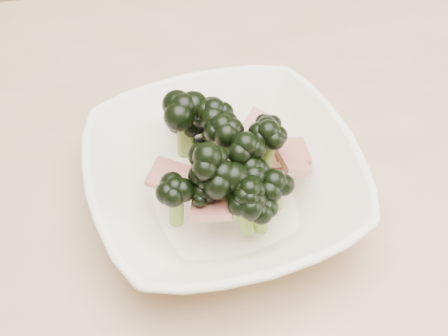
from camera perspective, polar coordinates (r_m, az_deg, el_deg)
The scene contains 2 objects.
dining_table at distance 0.68m, azimuth 9.35°, elevation -9.35°, with size 1.20×0.80×0.75m.
broccoli_dish at distance 0.57m, azimuth 0.01°, elevation -0.78°, with size 0.29×0.29×0.12m.
Camera 1 is at (-0.16, -0.33, 1.23)m, focal length 50.00 mm.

